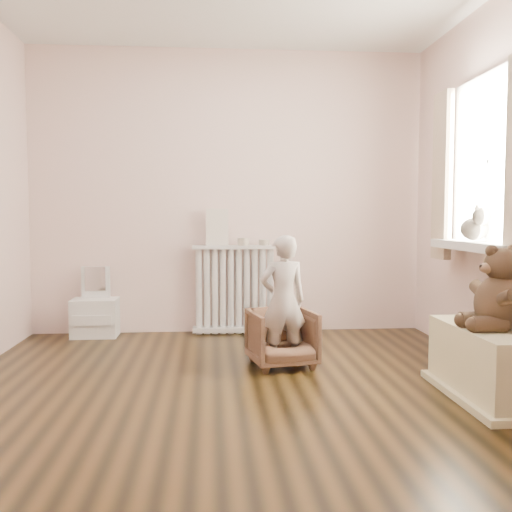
{
  "coord_description": "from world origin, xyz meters",
  "views": [
    {
      "loc": [
        -0.16,
        -3.5,
        1.08
      ],
      "look_at": [
        0.15,
        0.45,
        0.8
      ],
      "focal_mm": 40.0,
      "sensor_mm": 36.0,
      "label": 1
    }
  ],
  "objects": [
    {
      "name": "floor",
      "position": [
        0.0,
        0.0,
        0.0
      ],
      "size": [
        3.6,
        3.6,
        0.01
      ],
      "primitive_type": "cube",
      "color": "black",
      "rests_on": "ground"
    },
    {
      "name": "back_wall",
      "position": [
        0.0,
        1.8,
        1.3
      ],
      "size": [
        3.6,
        0.02,
        2.6
      ],
      "primitive_type": "cube",
      "color": "white",
      "rests_on": "ground"
    },
    {
      "name": "front_wall",
      "position": [
        0.0,
        -1.8,
        1.3
      ],
      "size": [
        3.6,
        0.02,
        2.6
      ],
      "primitive_type": "cube",
      "color": "white",
      "rests_on": "ground"
    },
    {
      "name": "window",
      "position": [
        1.76,
        0.3,
        1.45
      ],
      "size": [
        0.03,
        0.9,
        1.1
      ],
      "primitive_type": "cube",
      "color": "white",
      "rests_on": "right_wall"
    },
    {
      "name": "window_sill",
      "position": [
        1.67,
        0.3,
        0.87
      ],
      "size": [
        0.22,
        1.1,
        0.06
      ],
      "primitive_type": "cube",
      "color": "silver",
      "rests_on": "right_wall"
    },
    {
      "name": "curtain_right",
      "position": [
        1.65,
        0.87,
        1.39
      ],
      "size": [
        0.06,
        0.26,
        1.3
      ],
      "primitive_type": "cube",
      "color": "beige",
      "rests_on": "right_wall"
    },
    {
      "name": "radiator",
      "position": [
        0.05,
        1.68,
        0.39
      ],
      "size": [
        0.77,
        0.15,
        0.81
      ],
      "primitive_type": "cube",
      "color": "silver",
      "rests_on": "floor"
    },
    {
      "name": "paper_doll",
      "position": [
        -0.11,
        1.68,
        0.98
      ],
      "size": [
        0.2,
        0.02,
        0.33
      ],
      "primitive_type": "cube",
      "color": "beige",
      "rests_on": "radiator"
    },
    {
      "name": "tin_a",
      "position": [
        0.13,
        1.68,
        0.84
      ],
      "size": [
        0.11,
        0.11,
        0.07
      ],
      "primitive_type": "cylinder",
      "color": "#A59E8C",
      "rests_on": "radiator"
    },
    {
      "name": "tin_b",
      "position": [
        0.32,
        1.68,
        0.84
      ],
      "size": [
        0.09,
        0.09,
        0.05
      ],
      "primitive_type": "cylinder",
      "color": "#A59E8C",
      "rests_on": "radiator"
    },
    {
      "name": "toy_vanity",
      "position": [
        -1.2,
        1.65,
        0.28
      ],
      "size": [
        0.4,
        0.28,
        0.62
      ],
      "primitive_type": "cube",
      "color": "silver",
      "rests_on": "floor"
    },
    {
      "name": "armchair",
      "position": [
        0.34,
        0.51,
        0.21
      ],
      "size": [
        0.52,
        0.53,
        0.41
      ],
      "primitive_type": "imported",
      "rotation": [
        0.0,
        0.0,
        0.19
      ],
      "color": "brown",
      "rests_on": "floor"
    },
    {
      "name": "child",
      "position": [
        0.34,
        0.46,
        0.48
      ],
      "size": [
        0.37,
        0.28,
        0.93
      ],
      "primitive_type": "imported",
      "rotation": [
        0.0,
        0.0,
        3.34
      ],
      "color": "beige",
      "rests_on": "armchair"
    },
    {
      "name": "toy_bench",
      "position": [
        1.52,
        -0.3,
        0.2
      ],
      "size": [
        0.48,
        0.9,
        0.42
      ],
      "primitive_type": "cube",
      "color": "beige",
      "rests_on": "floor"
    },
    {
      "name": "teddy_bear",
      "position": [
        1.51,
        -0.35,
        0.67
      ],
      "size": [
        0.4,
        0.31,
        0.48
      ],
      "primitive_type": null,
      "rotation": [
        0.0,
        0.0,
        0.02
      ],
      "color": "#312215",
      "rests_on": "toy_bench"
    },
    {
      "name": "plush_cat",
      "position": [
        1.66,
        0.32,
        1.0
      ],
      "size": [
        0.28,
        0.33,
        0.24
      ],
      "primitive_type": null,
      "rotation": [
        0.0,
        0.0,
        -0.42
      ],
      "color": "slate",
      "rests_on": "window_sill"
    }
  ]
}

